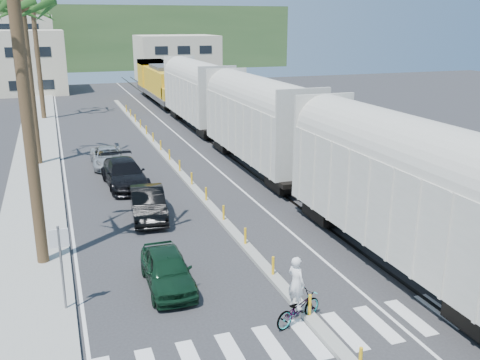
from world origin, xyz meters
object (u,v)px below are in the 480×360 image
at_px(street_sign, 61,257).
at_px(cyclist, 298,303).
at_px(car_second, 148,203).
at_px(car_lead, 167,269).

xyz_separation_m(street_sign, cyclist, (6.84, -3.07, -1.27)).
bearing_deg(car_second, cyclist, -70.38).
distance_m(car_lead, car_second, 7.21).
relative_size(street_sign, car_lead, 0.76).
relative_size(street_sign, cyclist, 1.29).
relative_size(car_lead, car_second, 0.87).
relative_size(street_sign, car_second, 0.66).
bearing_deg(street_sign, cyclist, -24.19).
height_order(car_lead, car_second, car_second).
bearing_deg(car_lead, car_second, 86.64).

